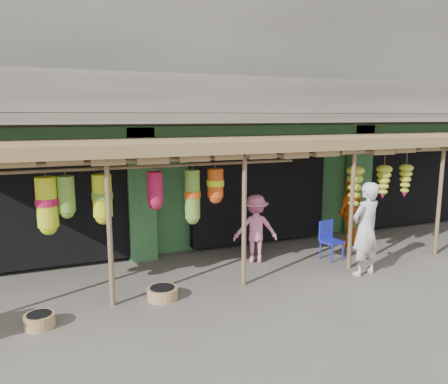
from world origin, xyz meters
name	(u,v)px	position (x,y,z in m)	size (l,w,h in m)	color
ground	(304,271)	(0.00, 0.00, 0.00)	(80.00, 80.00, 0.00)	#514C47
building	(219,112)	(0.00, 4.87, 3.37)	(16.40, 6.80, 7.00)	gray
awning	(281,147)	(-0.16, 0.80, 2.58)	(14.00, 2.70, 2.79)	brown
blue_chair	(329,238)	(0.98, 0.51, 0.49)	(0.49, 0.50, 0.88)	#1A22AD
basket_mid	(162,293)	(-3.14, -0.27, 0.11)	(0.55, 0.55, 0.21)	#A37C49
basket_right	(40,321)	(-5.17, -0.58, 0.11)	(0.47, 0.47, 0.21)	#9E824A
person_front	(366,229)	(1.04, -0.62, 0.97)	(0.71, 0.46, 1.94)	silver
person_vendor	(351,211)	(2.10, 1.20, 0.90)	(1.05, 0.44, 1.79)	orange
person_shopper	(256,229)	(-0.69, 0.94, 0.77)	(0.99, 0.57, 1.53)	pink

